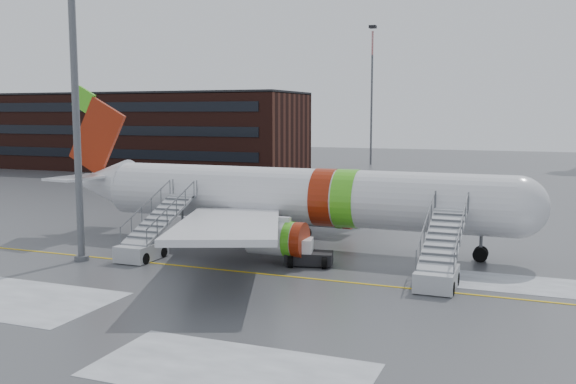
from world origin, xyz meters
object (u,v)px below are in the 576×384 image
at_px(airliner, 286,196).
at_px(light_mast_near, 73,36).
at_px(airstair_fwd, 439,265).
at_px(pushback_tug, 306,254).
at_px(airstair_aft, 148,241).

relative_size(airliner, light_mast_near, 1.33).
xyz_separation_m(airstair_fwd, light_mast_near, (-21.48, -2.31, 12.56)).
bearing_deg(light_mast_near, airliner, 41.15).
xyz_separation_m(airliner, pushback_tug, (3.26, -4.94, -2.70)).
height_order(airstair_fwd, pushback_tug, airstair_fwd).
relative_size(airstair_aft, light_mast_near, 0.29).
distance_m(airstair_aft, pushback_tug, 10.18).
bearing_deg(airstair_aft, airstair_fwd, 0.00).
xyz_separation_m(airstair_aft, pushback_tug, (10.05, 1.59, -0.35)).
bearing_deg(airstair_fwd, airliner, 150.07).
bearing_deg(pushback_tug, airstair_aft, -170.99).
distance_m(airstair_aft, light_mast_near, 13.20).
bearing_deg(airstair_fwd, airstair_aft, 180.00).
distance_m(airstair_fwd, light_mast_near, 24.99).
distance_m(airliner, light_mast_near, 16.89).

